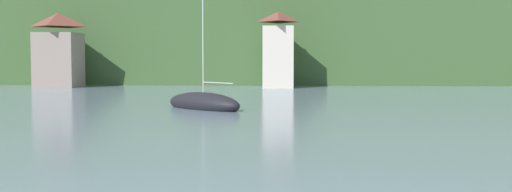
% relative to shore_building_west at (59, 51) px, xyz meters
% --- Properties ---
extents(wooded_hillside, '(352.00, 61.20, 47.39)m').
position_rel_shore_building_west_xyz_m(wooded_hillside, '(32.03, 40.50, 3.33)').
color(wooded_hillside, '#38562D').
rests_on(wooded_hillside, ground_plane).
extents(shore_building_west, '(5.66, 6.01, 10.04)m').
position_rel_shore_building_west_xyz_m(shore_building_west, '(0.00, 0.00, 0.00)').
color(shore_building_west, gray).
rests_on(shore_building_west, ground_plane).
extents(shore_building_westcentral, '(4.20, 5.91, 10.12)m').
position_rel_shore_building_west_xyz_m(shore_building_westcentral, '(29.73, -0.05, 0.05)').
color(shore_building_westcentral, beige).
rests_on(shore_building_westcentral, ground_plane).
extents(sailboat_far_8, '(7.72, 7.66, 11.40)m').
position_rel_shore_building_west_xyz_m(sailboat_far_8, '(24.20, -34.70, -4.45)').
color(sailboat_far_8, black).
rests_on(sailboat_far_8, ground_plane).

